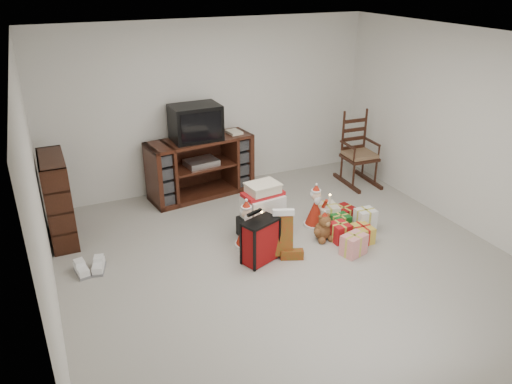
{
  "coord_description": "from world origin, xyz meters",
  "views": [
    {
      "loc": [
        -2.37,
        -4.39,
        3.14
      ],
      "look_at": [
        -0.12,
        0.6,
        0.66
      ],
      "focal_mm": 35.0,
      "sensor_mm": 36.0,
      "label": 1
    }
  ],
  "objects_px": {
    "rocking_chair": "(357,158)",
    "sneaker_pair": "(90,268)",
    "santa_figurine": "(315,210)",
    "crt_television": "(196,123)",
    "mrs_claus_figurine": "(247,229)",
    "gift_cluster": "(347,225)",
    "bookshelf": "(58,201)",
    "gift_pile": "(263,213)",
    "teddy_bear": "(323,228)",
    "tv_stand": "(201,167)",
    "red_suitcase": "(260,241)"
  },
  "relations": [
    {
      "from": "santa_figurine",
      "to": "mrs_claus_figurine",
      "type": "relative_size",
      "value": 0.97
    },
    {
      "from": "santa_figurine",
      "to": "crt_television",
      "type": "xyz_separation_m",
      "value": [
        -1.09,
        1.55,
        0.9
      ]
    },
    {
      "from": "bookshelf",
      "to": "rocking_chair",
      "type": "relative_size",
      "value": 0.92
    },
    {
      "from": "tv_stand",
      "to": "santa_figurine",
      "type": "bearing_deg",
      "value": -64.33
    },
    {
      "from": "red_suitcase",
      "to": "gift_cluster",
      "type": "distance_m",
      "value": 1.31
    },
    {
      "from": "bookshelf",
      "to": "gift_cluster",
      "type": "relative_size",
      "value": 1.01
    },
    {
      "from": "tv_stand",
      "to": "bookshelf",
      "type": "bearing_deg",
      "value": -172.43
    },
    {
      "from": "teddy_bear",
      "to": "gift_pile",
      "type": "bearing_deg",
      "value": 147.95
    },
    {
      "from": "red_suitcase",
      "to": "mrs_claus_figurine",
      "type": "relative_size",
      "value": 1.0
    },
    {
      "from": "sneaker_pair",
      "to": "crt_television",
      "type": "distance_m",
      "value": 2.55
    },
    {
      "from": "teddy_bear",
      "to": "crt_television",
      "type": "height_order",
      "value": "crt_television"
    },
    {
      "from": "mrs_claus_figurine",
      "to": "crt_television",
      "type": "bearing_deg",
      "value": 92.1
    },
    {
      "from": "bookshelf",
      "to": "red_suitcase",
      "type": "bearing_deg",
      "value": -36.69
    },
    {
      "from": "rocking_chair",
      "to": "santa_figurine",
      "type": "relative_size",
      "value": 1.97
    },
    {
      "from": "teddy_bear",
      "to": "santa_figurine",
      "type": "distance_m",
      "value": 0.37
    },
    {
      "from": "red_suitcase",
      "to": "mrs_claus_figurine",
      "type": "distance_m",
      "value": 0.39
    },
    {
      "from": "bookshelf",
      "to": "red_suitcase",
      "type": "height_order",
      "value": "bookshelf"
    },
    {
      "from": "gift_cluster",
      "to": "crt_television",
      "type": "height_order",
      "value": "crt_television"
    },
    {
      "from": "sneaker_pair",
      "to": "gift_cluster",
      "type": "distance_m",
      "value": 3.16
    },
    {
      "from": "gift_pile",
      "to": "crt_television",
      "type": "distance_m",
      "value": 1.74
    },
    {
      "from": "rocking_chair",
      "to": "mrs_claus_figurine",
      "type": "distance_m",
      "value": 2.65
    },
    {
      "from": "santa_figurine",
      "to": "gift_cluster",
      "type": "height_order",
      "value": "santa_figurine"
    },
    {
      "from": "bookshelf",
      "to": "gift_cluster",
      "type": "xyz_separation_m",
      "value": [
        3.33,
        -1.37,
        -0.4
      ]
    },
    {
      "from": "rocking_chair",
      "to": "sneaker_pair",
      "type": "distance_m",
      "value": 4.34
    },
    {
      "from": "bookshelf",
      "to": "santa_figurine",
      "type": "distance_m",
      "value": 3.24
    },
    {
      "from": "santa_figurine",
      "to": "red_suitcase",
      "type": "bearing_deg",
      "value": -153.89
    },
    {
      "from": "gift_cluster",
      "to": "teddy_bear",
      "type": "bearing_deg",
      "value": 179.48
    },
    {
      "from": "teddy_bear",
      "to": "crt_television",
      "type": "bearing_deg",
      "value": 117.87
    },
    {
      "from": "crt_television",
      "to": "gift_cluster",
      "type": "bearing_deg",
      "value": -55.8
    },
    {
      "from": "red_suitcase",
      "to": "mrs_claus_figurine",
      "type": "xyz_separation_m",
      "value": [
        -0.01,
        0.39,
        -0.03
      ]
    },
    {
      "from": "bookshelf",
      "to": "crt_television",
      "type": "relative_size",
      "value": 1.56
    },
    {
      "from": "sneaker_pair",
      "to": "rocking_chair",
      "type": "bearing_deg",
      "value": 13.34
    },
    {
      "from": "rocking_chair",
      "to": "sneaker_pair",
      "type": "height_order",
      "value": "rocking_chair"
    },
    {
      "from": "rocking_chair",
      "to": "red_suitcase",
      "type": "relative_size",
      "value": 1.89
    },
    {
      "from": "red_suitcase",
      "to": "rocking_chair",
      "type": "bearing_deg",
      "value": 11.33
    },
    {
      "from": "tv_stand",
      "to": "sneaker_pair",
      "type": "distance_m",
      "value": 2.39
    },
    {
      "from": "bookshelf",
      "to": "gift_pile",
      "type": "bearing_deg",
      "value": -22.44
    },
    {
      "from": "mrs_claus_figurine",
      "to": "gift_cluster",
      "type": "xyz_separation_m",
      "value": [
        1.3,
        -0.24,
        -0.11
      ]
    },
    {
      "from": "mrs_claus_figurine",
      "to": "bookshelf",
      "type": "bearing_deg",
      "value": 150.96
    },
    {
      "from": "red_suitcase",
      "to": "sneaker_pair",
      "type": "bearing_deg",
      "value": 141.08
    },
    {
      "from": "mrs_claus_figurine",
      "to": "teddy_bear",
      "type": "bearing_deg",
      "value": -14.23
    },
    {
      "from": "teddy_bear",
      "to": "rocking_chair",
      "type": "bearing_deg",
      "value": 43.83
    },
    {
      "from": "rocking_chair",
      "to": "crt_television",
      "type": "xyz_separation_m",
      "value": [
        -2.44,
        0.52,
        0.73
      ]
    },
    {
      "from": "santa_figurine",
      "to": "mrs_claus_figurine",
      "type": "bearing_deg",
      "value": -173.94
    },
    {
      "from": "bookshelf",
      "to": "santa_figurine",
      "type": "bearing_deg",
      "value": -18.45
    },
    {
      "from": "red_suitcase",
      "to": "tv_stand",
      "type": "bearing_deg",
      "value": 69.11
    },
    {
      "from": "rocking_chair",
      "to": "gift_pile",
      "type": "bearing_deg",
      "value": -152.25
    },
    {
      "from": "tv_stand",
      "to": "teddy_bear",
      "type": "height_order",
      "value": "tv_stand"
    },
    {
      "from": "bookshelf",
      "to": "gift_pile",
      "type": "height_order",
      "value": "bookshelf"
    },
    {
      "from": "tv_stand",
      "to": "gift_pile",
      "type": "xyz_separation_m",
      "value": [
        0.31,
        -1.52,
        -0.13
      ]
    }
  ]
}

